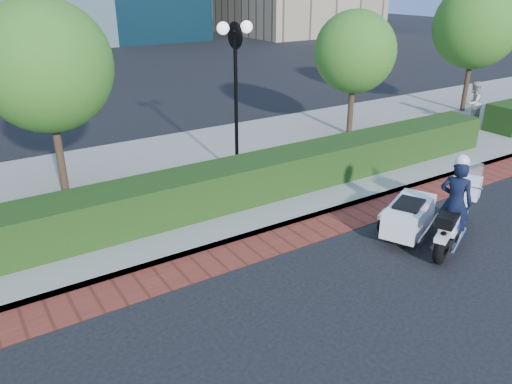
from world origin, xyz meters
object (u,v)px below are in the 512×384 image
tree_d (476,26)px  lamppost (236,76)px  pedestrian (473,103)px  police_motorcycle (436,211)px  tree_c (355,52)px  tree_b (45,66)px

tree_d → lamppost: bearing=-173.8°
tree_d → pedestrian: size_ratio=3.13×
police_motorcycle → pedestrian: police_motorcycle is taller
lamppost → pedestrian: 10.52m
tree_d → tree_c: bearing=-180.0°
lamppost → tree_b: (-4.50, 1.30, 0.48)m
police_motorcycle → tree_d: bearing=8.7°
tree_c → police_motorcycle: bearing=-119.0°
police_motorcycle → pedestrian: size_ratio=1.64×
lamppost → police_motorcycle: lamppost is taller
tree_b → police_motorcycle: size_ratio=1.80×
tree_b → tree_c: (10.00, -0.00, -0.39)m
tree_c → tree_b: bearing=180.0°
tree_b → pedestrian: 15.11m
lamppost → pedestrian: size_ratio=2.55×
tree_d → pedestrian: 3.49m
lamppost → tree_d: (12.00, 1.30, 0.65)m
tree_b → tree_c: 10.01m
pedestrian → tree_d: bearing=-144.8°
tree_d → pedestrian: bearing=-137.0°
tree_b → pedestrian: (14.82, -1.56, -2.46)m
tree_c → tree_d: tree_d is taller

